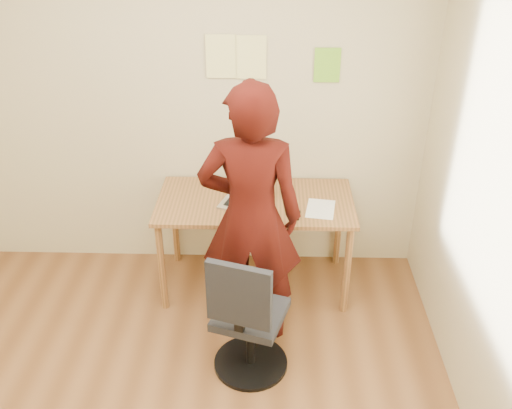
{
  "coord_description": "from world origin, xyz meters",
  "views": [
    {
      "loc": [
        0.61,
        -2.16,
        2.73
      ],
      "look_at": [
        0.52,
        0.95,
        0.95
      ],
      "focal_mm": 40.0,
      "sensor_mm": 36.0,
      "label": 1
    }
  ],
  "objects_px": {
    "desk": "(255,211)",
    "phone": "(295,215)",
    "person": "(251,218)",
    "laptop": "(246,196)",
    "office_chair": "(247,324)"
  },
  "relations": [
    {
      "from": "laptop",
      "to": "desk",
      "type": "bearing_deg",
      "value": 41.88
    },
    {
      "from": "desk",
      "to": "person",
      "type": "relative_size",
      "value": 0.78
    },
    {
      "from": "phone",
      "to": "laptop",
      "type": "bearing_deg",
      "value": 159.7
    },
    {
      "from": "desk",
      "to": "office_chair",
      "type": "relative_size",
      "value": 1.54
    },
    {
      "from": "office_chair",
      "to": "person",
      "type": "bearing_deg",
      "value": 106.09
    },
    {
      "from": "desk",
      "to": "phone",
      "type": "distance_m",
      "value": 0.36
    },
    {
      "from": "desk",
      "to": "office_chair",
      "type": "distance_m",
      "value": 0.95
    },
    {
      "from": "desk",
      "to": "office_chair",
      "type": "bearing_deg",
      "value": -91.36
    },
    {
      "from": "laptop",
      "to": "person",
      "type": "relative_size",
      "value": 0.22
    },
    {
      "from": "office_chair",
      "to": "person",
      "type": "xyz_separation_m",
      "value": [
        0.01,
        0.41,
        0.5
      ]
    },
    {
      "from": "desk",
      "to": "person",
      "type": "xyz_separation_m",
      "value": [
        -0.01,
        -0.5,
        0.24
      ]
    },
    {
      "from": "laptop",
      "to": "office_chair",
      "type": "bearing_deg",
      "value": -69.03
    },
    {
      "from": "desk",
      "to": "phone",
      "type": "xyz_separation_m",
      "value": [
        0.28,
        -0.21,
        0.09
      ]
    },
    {
      "from": "phone",
      "to": "person",
      "type": "xyz_separation_m",
      "value": [
        -0.29,
        -0.29,
        0.15
      ]
    },
    {
      "from": "person",
      "to": "laptop",
      "type": "bearing_deg",
      "value": -82.71
    }
  ]
}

